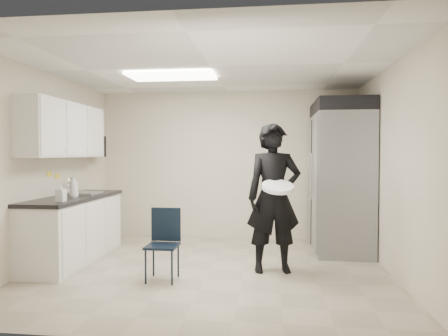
# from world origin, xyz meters

# --- Properties ---
(floor) EXTENTS (4.50, 4.50, 0.00)m
(floor) POSITION_xyz_m (0.00, 0.00, 0.00)
(floor) COLOR tan
(floor) RESTS_ON ground
(ceiling) EXTENTS (4.50, 4.50, 0.00)m
(ceiling) POSITION_xyz_m (0.00, 0.00, 2.60)
(ceiling) COLOR white
(ceiling) RESTS_ON back_wall
(back_wall) EXTENTS (4.50, 0.00, 4.50)m
(back_wall) POSITION_xyz_m (0.00, 2.00, 1.30)
(back_wall) COLOR beige
(back_wall) RESTS_ON floor
(left_wall) EXTENTS (0.00, 4.00, 4.00)m
(left_wall) POSITION_xyz_m (-2.25, 0.00, 1.30)
(left_wall) COLOR beige
(left_wall) RESTS_ON floor
(right_wall) EXTENTS (0.00, 4.00, 4.00)m
(right_wall) POSITION_xyz_m (2.25, 0.00, 1.30)
(right_wall) COLOR beige
(right_wall) RESTS_ON floor
(ceiling_panel) EXTENTS (1.20, 0.60, 0.02)m
(ceiling_panel) POSITION_xyz_m (-0.60, 0.40, 2.57)
(ceiling_panel) COLOR white
(ceiling_panel) RESTS_ON ceiling
(lower_counter) EXTENTS (0.60, 1.90, 0.86)m
(lower_counter) POSITION_xyz_m (-1.95, 0.20, 0.43)
(lower_counter) COLOR silver
(lower_counter) RESTS_ON floor
(countertop) EXTENTS (0.64, 1.95, 0.05)m
(countertop) POSITION_xyz_m (-1.95, 0.20, 0.89)
(countertop) COLOR black
(countertop) RESTS_ON lower_counter
(sink) EXTENTS (0.42, 0.40, 0.14)m
(sink) POSITION_xyz_m (-1.93, 0.45, 0.87)
(sink) COLOR gray
(sink) RESTS_ON countertop
(faucet) EXTENTS (0.02, 0.02, 0.24)m
(faucet) POSITION_xyz_m (-2.13, 0.45, 1.02)
(faucet) COLOR silver
(faucet) RESTS_ON countertop
(upper_cabinets) EXTENTS (0.35, 1.80, 0.75)m
(upper_cabinets) POSITION_xyz_m (-2.08, 0.20, 1.83)
(upper_cabinets) COLOR silver
(upper_cabinets) RESTS_ON left_wall
(towel_dispenser) EXTENTS (0.22, 0.30, 0.35)m
(towel_dispenser) POSITION_xyz_m (-2.14, 1.35, 1.62)
(towel_dispenser) COLOR black
(towel_dispenser) RESTS_ON left_wall
(notice_sticker_left) EXTENTS (0.00, 0.12, 0.07)m
(notice_sticker_left) POSITION_xyz_m (-2.24, 0.10, 1.22)
(notice_sticker_left) COLOR yellow
(notice_sticker_left) RESTS_ON left_wall
(notice_sticker_right) EXTENTS (0.00, 0.12, 0.07)m
(notice_sticker_right) POSITION_xyz_m (-2.24, 0.30, 1.18)
(notice_sticker_right) COLOR yellow
(notice_sticker_right) RESTS_ON left_wall
(commercial_fridge) EXTENTS (0.80, 1.35, 2.10)m
(commercial_fridge) POSITION_xyz_m (1.83, 1.27, 1.05)
(commercial_fridge) COLOR gray
(commercial_fridge) RESTS_ON floor
(fridge_compressor) EXTENTS (0.80, 1.35, 0.20)m
(fridge_compressor) POSITION_xyz_m (1.83, 1.27, 2.20)
(fridge_compressor) COLOR black
(fridge_compressor) RESTS_ON commercial_fridge
(folding_chair) EXTENTS (0.36, 0.36, 0.82)m
(folding_chair) POSITION_xyz_m (-0.50, -0.49, 0.41)
(folding_chair) COLOR black
(folding_chair) RESTS_ON floor
(man_tuxedo) EXTENTS (0.76, 0.58, 1.88)m
(man_tuxedo) POSITION_xyz_m (0.81, 0.03, 0.94)
(man_tuxedo) COLOR black
(man_tuxedo) RESTS_ON floor
(bucket_lid) EXTENTS (0.45, 0.45, 0.05)m
(bucket_lid) POSITION_xyz_m (0.85, -0.22, 1.10)
(bucket_lid) COLOR white
(bucket_lid) RESTS_ON man_tuxedo
(soap_bottle_a) EXTENTS (0.16, 0.16, 0.30)m
(soap_bottle_a) POSITION_xyz_m (-1.86, 0.03, 1.06)
(soap_bottle_a) COLOR white
(soap_bottle_a) RESTS_ON countertop
(soap_bottle_b) EXTENTS (0.10, 0.10, 0.22)m
(soap_bottle_b) POSITION_xyz_m (-1.79, -0.42, 1.02)
(soap_bottle_b) COLOR #9EA0AA
(soap_bottle_b) RESTS_ON countertop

